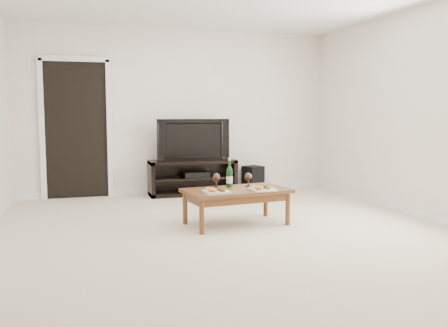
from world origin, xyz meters
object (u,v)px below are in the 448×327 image
media_console (193,177)px  coffee_table (236,207)px  television (192,140)px  subwoofer (253,178)px

media_console → coffee_table: size_ratio=1.14×
television → coffee_table: 2.26m
media_console → coffee_table: bearing=-89.2°
coffee_table → television: bearing=90.8°
subwoofer → coffee_table: size_ratio=0.35×
television → coffee_table: television is taller
media_console → subwoofer: media_console is taller
television → subwoofer: bearing=8.8°
media_console → television: 0.60m
television → subwoofer: (1.04, 0.07, -0.67)m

